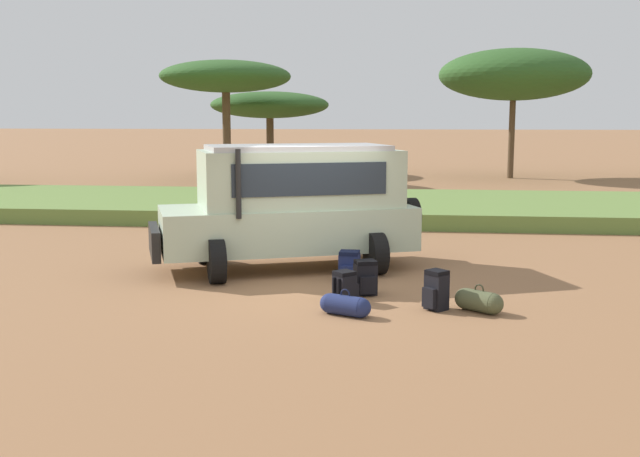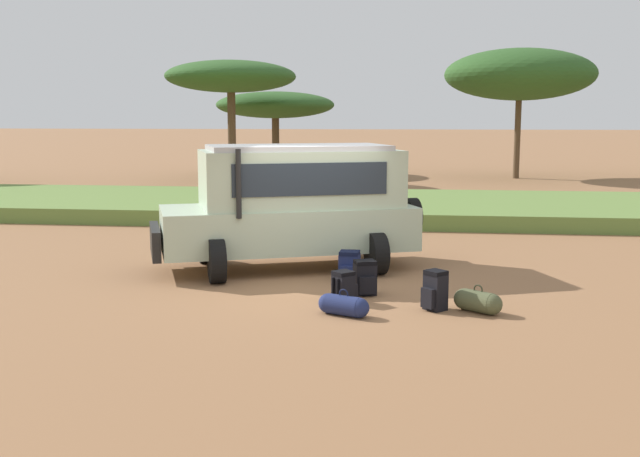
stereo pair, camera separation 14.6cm
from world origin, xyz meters
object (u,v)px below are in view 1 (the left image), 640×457
at_px(backpack_beside_front_wheel, 366,278).
at_px(backpack_near_rear_wheel, 436,291).
at_px(safari_vehicle, 293,204).
at_px(backpack_cluster_center, 345,287).
at_px(acacia_tree_centre_back, 226,77).
at_px(duffel_bag_soft_canvas, 479,301).
at_px(acacia_tree_far_right, 514,75).
at_px(duffel_bag_low_black_case, 345,305).
at_px(backpack_outermost, 349,267).
at_px(acacia_tree_right_mid, 270,105).

height_order(backpack_beside_front_wheel, backpack_near_rear_wheel, backpack_near_rear_wheel).
relative_size(safari_vehicle, backpack_cluster_center, 10.45).
height_order(backpack_near_rear_wheel, acacia_tree_centre_back, acacia_tree_centre_back).
height_order(duffel_bag_soft_canvas, acacia_tree_far_right, acacia_tree_far_right).
bearing_deg(duffel_bag_soft_canvas, acacia_tree_far_right, 81.52).
distance_m(duffel_bag_low_black_case, duffel_bag_soft_canvas, 2.09).
xyz_separation_m(duffel_bag_low_black_case, duffel_bag_soft_canvas, (2.03, 0.46, 0.01)).
bearing_deg(backpack_near_rear_wheel, acacia_tree_far_right, 80.08).
distance_m(backpack_cluster_center, backpack_outermost, 1.51).
relative_size(backpack_beside_front_wheel, backpack_near_rear_wheel, 0.94).
distance_m(duffel_bag_low_black_case, acacia_tree_right_mid, 28.41).
relative_size(backpack_cluster_center, acacia_tree_far_right, 0.07).
bearing_deg(backpack_cluster_center, safari_vehicle, 115.55).
relative_size(backpack_outermost, duffel_bag_low_black_case, 0.71).
distance_m(backpack_cluster_center, acacia_tree_right_mid, 27.60).
height_order(acacia_tree_right_mid, acacia_tree_far_right, acacia_tree_far_right).
distance_m(acacia_tree_centre_back, acacia_tree_right_mid, 5.93).
bearing_deg(acacia_tree_centre_back, acacia_tree_right_mid, 81.15).
relative_size(acacia_tree_centre_back, acacia_tree_far_right, 0.85).
xyz_separation_m(duffel_bag_soft_canvas, acacia_tree_centre_back, (-9.14, 21.31, 4.53)).
bearing_deg(safari_vehicle, acacia_tree_right_mid, 101.47).
relative_size(backpack_outermost, acacia_tree_far_right, 0.08).
xyz_separation_m(backpack_cluster_center, backpack_outermost, (-0.05, 1.51, 0.03)).
bearing_deg(duffel_bag_soft_canvas, backpack_near_rear_wheel, 175.61).
bearing_deg(acacia_tree_far_right, duffel_bag_soft_canvas, -98.48).
xyz_separation_m(safari_vehicle, acacia_tree_centre_back, (-5.78, 18.32, 3.40)).
height_order(backpack_cluster_center, backpack_near_rear_wheel, backpack_near_rear_wheel).
height_order(backpack_beside_front_wheel, duffel_bag_soft_canvas, backpack_beside_front_wheel).
bearing_deg(duffel_bag_soft_canvas, backpack_outermost, 139.05).
relative_size(backpack_cluster_center, acacia_tree_right_mid, 0.08).
bearing_deg(acacia_tree_right_mid, duffel_bag_soft_canvas, -73.04).
relative_size(backpack_cluster_center, duffel_bag_soft_canvas, 0.72).
relative_size(safari_vehicle, acacia_tree_far_right, 0.76).
relative_size(safari_vehicle, duffel_bag_soft_canvas, 7.51).
height_order(safari_vehicle, backpack_beside_front_wheel, safari_vehicle).
distance_m(backpack_cluster_center, duffel_bag_low_black_case, 0.82).
bearing_deg(backpack_cluster_center, duffel_bag_low_black_case, -84.83).
height_order(backpack_cluster_center, backpack_outermost, backpack_outermost).
distance_m(backpack_beside_front_wheel, backpack_cluster_center, 0.64).
height_order(backpack_beside_front_wheel, duffel_bag_low_black_case, backpack_beside_front_wheel).
xyz_separation_m(backpack_beside_front_wheel, acacia_tree_centre_back, (-7.34, 20.39, 4.41)).
bearing_deg(safari_vehicle, acacia_tree_far_right, 72.46).
distance_m(backpack_cluster_center, acacia_tree_far_right, 26.57).
height_order(safari_vehicle, backpack_outermost, safari_vehicle).
bearing_deg(acacia_tree_centre_back, backpack_near_rear_wheel, -68.23).
relative_size(acacia_tree_centre_back, acacia_tree_right_mid, 0.97).
xyz_separation_m(backpack_near_rear_wheel, duffel_bag_soft_canvas, (0.66, -0.05, -0.14)).
distance_m(backpack_beside_front_wheel, duffel_bag_soft_canvas, 2.03).
relative_size(backpack_cluster_center, backpack_near_rear_wheel, 0.82).
xyz_separation_m(backpack_cluster_center, acacia_tree_right_mid, (-6.14, 26.70, 3.30)).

